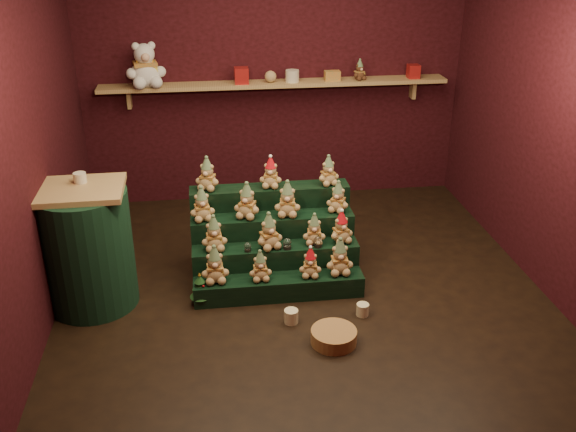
{
  "coord_description": "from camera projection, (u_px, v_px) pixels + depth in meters",
  "views": [
    {
      "loc": [
        -0.74,
        -4.66,
        2.88
      ],
      "look_at": [
        -0.08,
        0.25,
        0.55
      ],
      "focal_mm": 40.0,
      "sensor_mm": 36.0,
      "label": 1
    }
  ],
  "objects": [
    {
      "name": "teddy_11",
      "position": [
        338.0,
        197.0,
        5.53
      ],
      "size": [
        0.25,
        0.25,
        0.27
      ],
      "primitive_type": null,
      "rotation": [
        0.0,
        0.0,
        -0.51
      ],
      "color": "tan",
      "rests_on": "riser_tier_midback"
    },
    {
      "name": "snow_globe_b",
      "position": [
        287.0,
        244.0,
        5.32
      ],
      "size": [
        0.07,
        0.07,
        0.09
      ],
      "color": "black",
      "rests_on": "riser_tier_midfront"
    },
    {
      "name": "riser_tier_back",
      "position": [
        270.0,
        223.0,
        5.77
      ],
      "size": [
        1.4,
        0.22,
        0.72
      ],
      "primitive_type": "cube",
      "color": "black",
      "rests_on": "ground"
    },
    {
      "name": "right_wall",
      "position": [
        556.0,
        118.0,
        5.14
      ],
      "size": [
        0.1,
        4.0,
        2.8
      ],
      "primitive_type": "cube",
      "color": "black",
      "rests_on": "ground"
    },
    {
      "name": "teddy_10",
      "position": [
        287.0,
        199.0,
        5.44
      ],
      "size": [
        0.25,
        0.23,
        0.31
      ],
      "primitive_type": null,
      "rotation": [
        0.0,
        0.0,
        -0.14
      ],
      "color": "tan",
      "rests_on": "riser_tier_midback"
    },
    {
      "name": "teddy_4",
      "position": [
        214.0,
        233.0,
        5.27
      ],
      "size": [
        0.23,
        0.21,
        0.3
      ],
      "primitive_type": null,
      "rotation": [
        0.0,
        0.0,
        0.07
      ],
      "color": "tan",
      "rests_on": "riser_tier_midfront"
    },
    {
      "name": "mug_right",
      "position": [
        363.0,
        310.0,
        5.07
      ],
      "size": [
        0.1,
        0.1,
        0.1
      ],
      "primitive_type": "cylinder",
      "color": "beige",
      "rests_on": "ground"
    },
    {
      "name": "teddy_14",
      "position": [
        328.0,
        170.0,
        5.61
      ],
      "size": [
        0.22,
        0.21,
        0.26
      ],
      "primitive_type": null,
      "rotation": [
        0.0,
        0.0,
        0.24
      ],
      "color": "tan",
      "rests_on": "riser_tier_back"
    },
    {
      "name": "teddy_0",
      "position": [
        215.0,
        264.0,
        5.15
      ],
      "size": [
        0.23,
        0.21,
        0.31
      ],
      "primitive_type": null,
      "rotation": [
        0.0,
        0.0,
        0.03
      ],
      "color": "tan",
      "rests_on": "riser_tier_front"
    },
    {
      "name": "teddy_13",
      "position": [
        271.0,
        172.0,
        5.56
      ],
      "size": [
        0.23,
        0.21,
        0.27
      ],
      "primitive_type": null,
      "rotation": [
        0.0,
        0.0,
        -0.21
      ],
      "color": "tan",
      "rests_on": "riser_tier_back"
    },
    {
      "name": "snow_globe_c",
      "position": [
        318.0,
        242.0,
        5.35
      ],
      "size": [
        0.07,
        0.07,
        0.1
      ],
      "color": "black",
      "rests_on": "riser_tier_midfront"
    },
    {
      "name": "gift_tin_red_a",
      "position": [
        241.0,
        76.0,
        6.51
      ],
      "size": [
        0.14,
        0.14,
        0.16
      ],
      "primitive_type": "cube",
      "color": "#AA1C1A",
      "rests_on": "back_shelf"
    },
    {
      "name": "back_wall",
      "position": [
        273.0,
        70.0,
        6.73
      ],
      "size": [
        4.0,
        0.1,
        2.8
      ],
      "primitive_type": "cube",
      "color": "black",
      "rests_on": "ground"
    },
    {
      "name": "teddy_5",
      "position": [
        269.0,
        231.0,
        5.29
      ],
      "size": [
        0.28,
        0.26,
        0.31
      ],
      "primitive_type": null,
      "rotation": [
        0.0,
        0.0,
        0.35
      ],
      "color": "tan",
      "rests_on": "riser_tier_midfront"
    },
    {
      "name": "snow_globe_a",
      "position": [
        248.0,
        247.0,
        5.28
      ],
      "size": [
        0.06,
        0.06,
        0.08
      ],
      "color": "black",
      "rests_on": "riser_tier_midfront"
    },
    {
      "name": "mug_left",
      "position": [
        291.0,
        316.0,
        4.97
      ],
      "size": [
        0.11,
        0.11,
        0.11
      ],
      "primitive_type": "cylinder",
      "color": "beige",
      "rests_on": "ground"
    },
    {
      "name": "white_bear",
      "position": [
        145.0,
        59.0,
        6.31
      ],
      "size": [
        0.45,
        0.42,
        0.55
      ],
      "primitive_type": null,
      "rotation": [
        0.0,
        0.0,
        0.18
      ],
      "color": "white",
      "rests_on": "back_shelf"
    },
    {
      "name": "left_wall",
      "position": [
        24.0,
        140.0,
        4.65
      ],
      "size": [
        0.1,
        4.0,
        2.8
      ],
      "primitive_type": "cube",
      "color": "black",
      "rests_on": "ground"
    },
    {
      "name": "teddy_7",
      "position": [
        341.0,
        227.0,
        5.39
      ],
      "size": [
        0.24,
        0.23,
        0.28
      ],
      "primitive_type": null,
      "rotation": [
        0.0,
        0.0,
        0.29
      ],
      "color": "tan",
      "rests_on": "riser_tier_midfront"
    },
    {
      "name": "riser_tier_front",
      "position": [
        279.0,
        287.0,
        5.3
      ],
      "size": [
        1.4,
        0.22,
        0.18
      ],
      "primitive_type": "cube",
      "color": "black",
      "rests_on": "ground"
    },
    {
      "name": "teddy_3",
      "position": [
        340.0,
        256.0,
        5.27
      ],
      "size": [
        0.23,
        0.21,
        0.31
      ],
      "primitive_type": null,
      "rotation": [
        0.0,
        0.0,
        -0.02
      ],
      "color": "tan",
      "rests_on": "riser_tier_front"
    },
    {
      "name": "teddy_1",
      "position": [
        260.0,
        265.0,
        5.18
      ],
      "size": [
        0.19,
        0.17,
        0.26
      ],
      "primitive_type": null,
      "rotation": [
        0.0,
        0.0,
        0.05
      ],
      "color": "tan",
      "rests_on": "riser_tier_front"
    },
    {
      "name": "teddy_2",
      "position": [
        310.0,
        262.0,
        5.23
      ],
      "size": [
        0.2,
        0.19,
        0.26
      ],
      "primitive_type": null,
      "rotation": [
        0.0,
        0.0,
        -0.14
      ],
      "color": "tan",
      "rests_on": "riser_tier_front"
    },
    {
      "name": "side_table",
      "position": [
        88.0,
        248.0,
        5.05
      ],
      "size": [
        0.71,
        0.71,
        1.02
      ],
      "rotation": [
        0.0,
        0.0,
        0.01
      ],
      "color": "tan",
      "rests_on": "ground"
    },
    {
      "name": "riser_tier_midfront",
      "position": [
        276.0,
        265.0,
        5.46
      ],
      "size": [
        1.4,
        0.22,
        0.36
      ],
      "primitive_type": "cube",
      "color": "black",
      "rests_on": "ground"
    },
    {
      "name": "table_ornament",
      "position": [
        80.0,
        178.0,
        4.9
      ],
      "size": [
        0.1,
        0.1,
        0.08
      ],
      "primitive_type": "cylinder",
      "color": "beige",
      "rests_on": "side_table"
    },
    {
      "name": "riser_tier_midback",
      "position": [
        273.0,
        243.0,
        5.61
      ],
      "size": [
        1.4,
        0.22,
        0.54
      ],
      "primitive_type": "cube",
      "color": "black",
      "rests_on": "ground"
    },
    {
      "name": "teddy_12",
      "position": [
        207.0,
        174.0,
        5.51
      ],
      "size": [
        0.26,
        0.24,
        0.29
      ],
      "primitive_type": null,
      "rotation": [
        0.0,
        0.0,
        -0.33
      ],
      "color": "tan",
      "rests_on": "riser_tier_back"
    },
    {
      "name": "gift_tin_red_b",
      "position": [
        413.0,
        71.0,
        6.73
      ],
      "size": [
        0.12,
        0.12,
        0.14
      ],
      "primitive_type": "cube",
      "color": "#AA1C1A",
      "rests_on": "back_shelf"
    },
    {
      "name": "scarf_gift_box",
      "position": [
        332.0,
        76.0,
        6.64
      ],
      "size": [
        0.16,
        0.1,
        0.1
      ],
      "primitive_type": "cube",
      "color": "orange",
      "rests_on": "back_shelf"
    },
    {
      "name": "teddy_6",
      "position": [
        314.0,
        229.0,
        5.37
      ],
      "size": [
        0.21,
        0.19,
        0.27
      ],
      "primitive_type": null,
      "rotation": [
        0.0,
        0.0,
        -0.13
      ],
      "color": "tan",
      "rests_on": "riser_tier_midfront"
    },
    {
      "name": "ground",
      "position": [
        302.0,
        286.0,
        5.49
      ],
      "size": [
        4.0,
        4.0,
        0.0
      ],
      "primitive_type": "plane",
      "color": "black",
      "rests_on": "ground"
    },
    {
      "name": "back_shelf",
      "position": [
        275.0,
        84.0,
        6.62
      ],
      "size": [
        3.6,
        0.26,
        0.24
      ],
      "color": "tan",
      "rests_on": "ground"
    },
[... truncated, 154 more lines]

